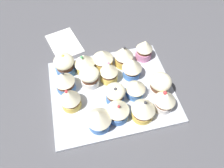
# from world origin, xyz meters

# --- Properties ---
(ground_plane) EXTENTS (1.80, 1.80, 0.03)m
(ground_plane) POSITION_xyz_m (0.00, 0.00, -0.01)
(ground_plane) COLOR #4C4C51
(baking_tray) EXTENTS (0.30, 0.37, 0.01)m
(baking_tray) POSITION_xyz_m (0.00, 0.00, 0.01)
(baking_tray) COLOR silver
(baking_tray) RESTS_ON ground_plane
(cupcake_0) EXTENTS (0.06, 0.06, 0.07)m
(cupcake_0) POSITION_xyz_m (-0.10, -0.13, 0.05)
(cupcake_0) COLOR #477AC6
(cupcake_0) RESTS_ON baking_tray
(cupcake_1) EXTENTS (0.06, 0.06, 0.07)m
(cupcake_1) POSITION_xyz_m (-0.04, -0.13, 0.05)
(cupcake_1) COLOR #477AC6
(cupcake_1) RESTS_ON baking_tray
(cupcake_2) EXTENTS (0.06, 0.06, 0.07)m
(cupcake_2) POSITION_xyz_m (0.03, -0.13, 0.05)
(cupcake_2) COLOR #EFC651
(cupcake_2) RESTS_ON baking_tray
(cupcake_3) EXTENTS (0.06, 0.06, 0.08)m
(cupcake_3) POSITION_xyz_m (-0.09, -0.07, 0.05)
(cupcake_3) COLOR #EFC651
(cupcake_3) RESTS_ON baking_tray
(cupcake_4) EXTENTS (0.06, 0.06, 0.06)m
(cupcake_4) POSITION_xyz_m (-0.04, -0.06, 0.05)
(cupcake_4) COLOR white
(cupcake_4) RESTS_ON baking_tray
(cupcake_5) EXTENTS (0.07, 0.07, 0.08)m
(cupcake_5) POSITION_xyz_m (0.11, -0.06, 0.05)
(cupcake_5) COLOR #477AC6
(cupcake_5) RESTS_ON baking_tray
(cupcake_6) EXTENTS (0.07, 0.07, 0.07)m
(cupcake_6) POSITION_xyz_m (-0.10, -0.01, 0.05)
(cupcake_6) COLOR #EFC651
(cupcake_6) RESTS_ON baking_tray
(cupcake_7) EXTENTS (0.06, 0.06, 0.08)m
(cupcake_7) POSITION_xyz_m (-0.04, 0.00, 0.05)
(cupcake_7) COLOR #EFC651
(cupcake_7) RESTS_ON baking_tray
(cupcake_8) EXTENTS (0.06, 0.06, 0.07)m
(cupcake_8) POSITION_xyz_m (0.04, 0.00, 0.05)
(cupcake_8) COLOR #477AC6
(cupcake_8) RESTS_ON baking_tray
(cupcake_9) EXTENTS (0.06, 0.06, 0.07)m
(cupcake_9) POSITION_xyz_m (0.09, -0.01, 0.05)
(cupcake_9) COLOR #477AC6
(cupcake_9) RESTS_ON baking_tray
(cupcake_10) EXTENTS (0.06, 0.06, 0.08)m
(cupcake_10) POSITION_xyz_m (-0.09, 0.06, 0.05)
(cupcake_10) COLOR #EFC651
(cupcake_10) RESTS_ON baking_tray
(cupcake_11) EXTENTS (0.06, 0.06, 0.07)m
(cupcake_11) POSITION_xyz_m (-0.04, 0.07, 0.05)
(cupcake_11) COLOR #477AC6
(cupcake_11) RESTS_ON baking_tray
(cupcake_12) EXTENTS (0.06, 0.06, 0.07)m
(cupcake_12) POSITION_xyz_m (0.03, 0.06, 0.05)
(cupcake_12) COLOR #477AC6
(cupcake_12) RESTS_ON baking_tray
(cupcake_13) EXTENTS (0.07, 0.07, 0.08)m
(cupcake_13) POSITION_xyz_m (0.10, 0.06, 0.05)
(cupcake_13) COLOR #EFC651
(cupcake_13) RESTS_ON baking_tray
(cupcake_14) EXTENTS (0.05, 0.05, 0.07)m
(cupcake_14) POSITION_xyz_m (-0.11, 0.13, 0.05)
(cupcake_14) COLOR pink
(cupcake_14) RESTS_ON baking_tray
(cupcake_15) EXTENTS (0.06, 0.06, 0.07)m
(cupcake_15) POSITION_xyz_m (0.04, 0.13, 0.05)
(cupcake_15) COLOR white
(cupcake_15) RESTS_ON baking_tray
(cupcake_16) EXTENTS (0.06, 0.06, 0.08)m
(cupcake_16) POSITION_xyz_m (0.09, 0.13, 0.05)
(cupcake_16) COLOR white
(cupcake_16) RESTS_ON baking_tray
(napkin) EXTENTS (0.16, 0.13, 0.01)m
(napkin) POSITION_xyz_m (-0.24, -0.12, 0.00)
(napkin) COLOR white
(napkin) RESTS_ON ground_plane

